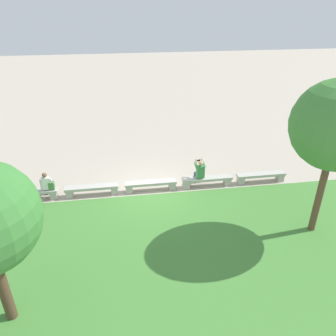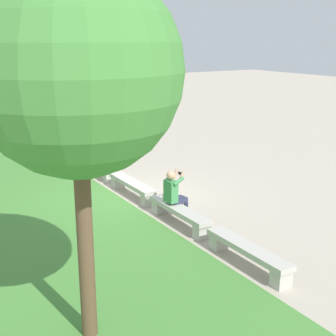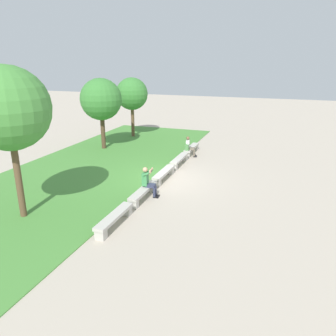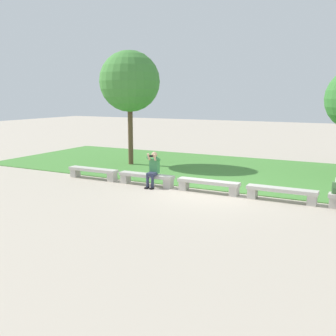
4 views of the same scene
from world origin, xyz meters
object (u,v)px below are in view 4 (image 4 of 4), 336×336
Objects in this scene: person_photographer at (153,168)px; tree_behind_wall at (130,82)px; bench_far at (282,192)px; bench_mid at (208,184)px; bench_main at (93,172)px; bench_near at (146,177)px.

person_photographer is 0.24× the size of tree_behind_wall.
tree_behind_wall is at bearing 155.95° from bench_far.
tree_behind_wall is (-3.38, 3.70, 3.33)m from person_photographer.
bench_mid is at bearing 180.00° from bench_far.
bench_mid is 2.24m from person_photographer.
tree_behind_wall is (-0.48, 3.63, 3.76)m from bench_main.
person_photographer reaches higher than bench_main.
person_photographer is 6.02m from tree_behind_wall.
bench_near is at bearing 0.00° from bench_main.
bench_near and bench_far have the same top height.
tree_behind_wall reaches higher than bench_near.
bench_far is at bearing 0.00° from bench_mid.
bench_far is 9.66m from tree_behind_wall.
bench_mid is at bearing 2.01° from person_photographer.
bench_near and bench_mid have the same top height.
bench_far is at bearing -24.05° from tree_behind_wall.
tree_behind_wall is at bearing 97.47° from bench_main.
person_photographer is (-4.75, -0.08, 0.43)m from bench_far.
bench_mid is 0.41× the size of tree_behind_wall.
bench_main is 5.24m from tree_behind_wall.
bench_mid is at bearing 0.00° from bench_near.
bench_main is 1.00× the size of bench_far.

